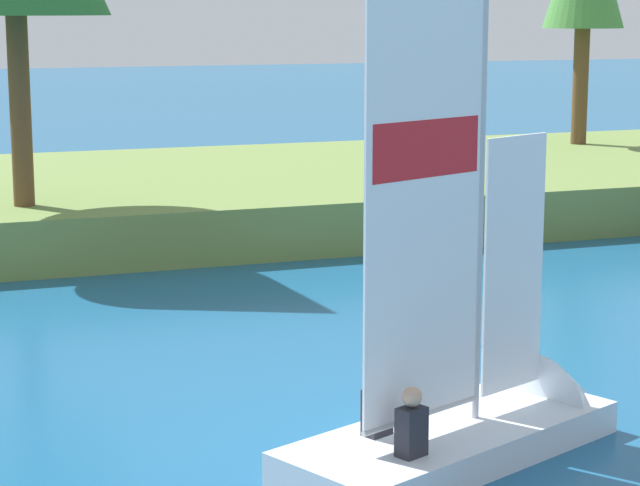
{
  "coord_description": "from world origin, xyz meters",
  "views": [
    {
      "loc": [
        -7.0,
        -1.96,
        4.63
      ],
      "look_at": [
        -0.72,
        15.12,
        1.2
      ],
      "focal_mm": 69.73,
      "sensor_mm": 36.0,
      "label": 1
    }
  ],
  "objects": [
    {
      "name": "shore_bank",
      "position": [
        0.0,
        24.82,
        0.52
      ],
      "size": [
        80.0,
        10.55,
        1.04
      ],
      "primitive_type": "cube",
      "color": "olive",
      "rests_on": "ground"
    },
    {
      "name": "sailboat",
      "position": [
        -0.72,
        9.5,
        0.42
      ],
      "size": [
        4.62,
        3.01,
        6.09
      ],
      "rotation": [
        0.0,
        0.0,
        0.4
      ],
      "color": "silver",
      "rests_on": "ground"
    }
  ]
}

